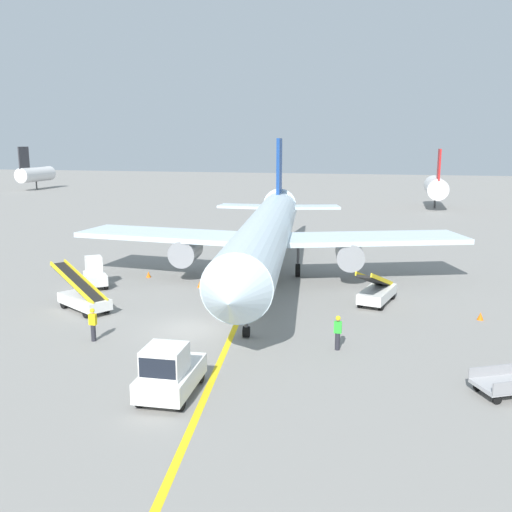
% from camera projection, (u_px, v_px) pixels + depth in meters
% --- Properties ---
extents(ground_plane, '(300.00, 300.00, 0.00)m').
position_uv_depth(ground_plane, '(190.00, 330.00, 29.96)').
color(ground_plane, gray).
extents(taxi_line_yellow, '(10.74, 79.35, 0.01)m').
position_uv_depth(taxi_line_yellow, '(244.00, 306.00, 34.34)').
color(taxi_line_yellow, yellow).
rests_on(taxi_line_yellow, ground).
extents(airliner, '(28.37, 35.31, 10.10)m').
position_uv_depth(airliner, '(267.00, 234.00, 39.92)').
color(airliner, silver).
rests_on(airliner, ground).
extents(pushback_tug, '(2.05, 3.68, 2.20)m').
position_uv_depth(pushback_tug, '(169.00, 372.00, 21.96)').
color(pushback_tug, silver).
rests_on(pushback_tug, ground).
extents(baggage_tug_near_wing, '(2.50, 2.69, 2.10)m').
position_uv_depth(baggage_tug_near_wing, '(95.00, 274.00, 38.58)').
color(baggage_tug_near_wing, silver).
rests_on(baggage_tug_near_wing, ground).
extents(belt_loader_forward_hold, '(2.43, 5.16, 2.59)m').
position_uv_depth(belt_loader_forward_hold, '(377.00, 291.00, 34.65)').
color(belt_loader_forward_hold, silver).
rests_on(belt_loader_forward_hold, ground).
extents(belt_loader_aft_hold, '(4.93, 3.65, 2.59)m').
position_uv_depth(belt_loader_aft_hold, '(83.00, 298.00, 33.29)').
color(belt_loader_aft_hold, silver).
rests_on(belt_loader_aft_hold, ground).
extents(baggage_cart_loaded, '(3.70, 2.68, 0.94)m').
position_uv_depth(baggage_cart_loaded, '(511.00, 383.00, 22.22)').
color(baggage_cart_loaded, '#A5A5A8').
rests_on(baggage_cart_loaded, ground).
extents(ground_crew_marshaller, '(0.36, 0.24, 1.70)m').
position_uv_depth(ground_crew_marshaller, '(338.00, 332.00, 26.92)').
color(ground_crew_marshaller, '#26262D').
rests_on(ground_crew_marshaller, ground).
extents(ground_crew_wing_walker, '(0.36, 0.24, 1.70)m').
position_uv_depth(ground_crew_wing_walker, '(93.00, 324.00, 28.11)').
color(ground_crew_wing_walker, '#26262D').
rests_on(ground_crew_wing_walker, ground).
extents(safety_cone_nose_left, '(0.36, 0.36, 0.44)m').
position_uv_depth(safety_cone_nose_left, '(480.00, 316.00, 31.59)').
color(safety_cone_nose_left, orange).
rests_on(safety_cone_nose_left, ground).
extents(safety_cone_nose_right, '(0.36, 0.36, 0.44)m').
position_uv_depth(safety_cone_nose_right, '(153.00, 353.00, 26.14)').
color(safety_cone_nose_right, orange).
rests_on(safety_cone_nose_right, ground).
extents(safety_cone_wingtip_left, '(0.36, 0.36, 0.44)m').
position_uv_depth(safety_cone_wingtip_left, '(200.00, 284.00, 38.62)').
color(safety_cone_wingtip_left, orange).
rests_on(safety_cone_wingtip_left, ground).
extents(safety_cone_wingtip_right, '(0.36, 0.36, 0.44)m').
position_uv_depth(safety_cone_wingtip_right, '(149.00, 274.00, 41.49)').
color(safety_cone_wingtip_right, orange).
rests_on(safety_cone_wingtip_right, ground).
extents(distant_aircraft_far_left, '(3.00, 10.10, 8.80)m').
position_uv_depth(distant_aircraft_far_left, '(35.00, 174.00, 117.14)').
color(distant_aircraft_far_left, silver).
rests_on(distant_aircraft_far_left, ground).
extents(distant_aircraft_mid_left, '(3.00, 10.10, 8.80)m').
position_uv_depth(distant_aircraft_mid_left, '(436.00, 187.00, 83.95)').
color(distant_aircraft_mid_left, silver).
rests_on(distant_aircraft_mid_left, ground).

